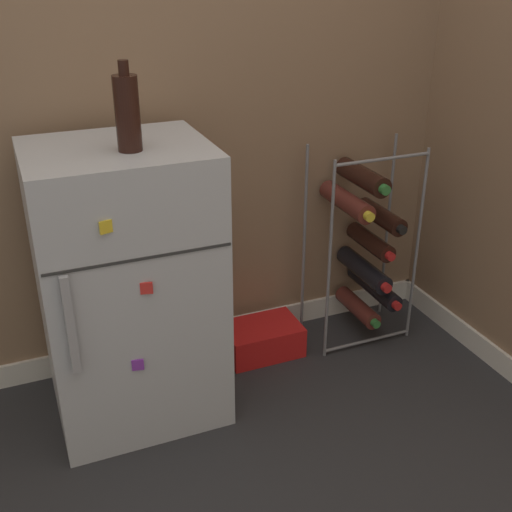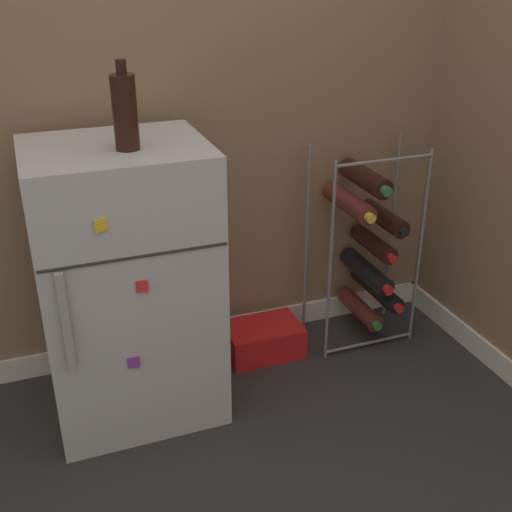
{
  "view_description": "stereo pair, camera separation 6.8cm",
  "coord_description": "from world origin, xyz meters",
  "px_view_note": "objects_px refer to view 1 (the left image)",
  "views": [
    {
      "loc": [
        -0.79,
        -1.43,
        1.45
      ],
      "look_at": [
        -0.01,
        0.46,
        0.46
      ],
      "focal_mm": 45.0,
      "sensor_mm": 36.0,
      "label": 1
    },
    {
      "loc": [
        -0.73,
        -1.45,
        1.45
      ],
      "look_at": [
        -0.01,
        0.46,
        0.46
      ],
      "focal_mm": 45.0,
      "sensor_mm": 36.0,
      "label": 2
    }
  ],
  "objects_px": {
    "mini_fridge": "(129,287)",
    "fridge_top_bottle": "(127,112)",
    "soda_box": "(262,339)",
    "wine_rack": "(365,243)"
  },
  "relations": [
    {
      "from": "soda_box",
      "to": "fridge_top_bottle",
      "type": "height_order",
      "value": "fridge_top_bottle"
    },
    {
      "from": "mini_fridge",
      "to": "fridge_top_bottle",
      "type": "height_order",
      "value": "fridge_top_bottle"
    },
    {
      "from": "fridge_top_bottle",
      "to": "soda_box",
      "type": "bearing_deg",
      "value": 21.35
    },
    {
      "from": "soda_box",
      "to": "mini_fridge",
      "type": "bearing_deg",
      "value": -165.84
    },
    {
      "from": "mini_fridge",
      "to": "soda_box",
      "type": "height_order",
      "value": "mini_fridge"
    },
    {
      "from": "wine_rack",
      "to": "soda_box",
      "type": "bearing_deg",
      "value": 177.85
    },
    {
      "from": "wine_rack",
      "to": "mini_fridge",
      "type": "bearing_deg",
      "value": -173.07
    },
    {
      "from": "mini_fridge",
      "to": "soda_box",
      "type": "relative_size",
      "value": 3.16
    },
    {
      "from": "mini_fridge",
      "to": "soda_box",
      "type": "distance_m",
      "value": 0.67
    },
    {
      "from": "mini_fridge",
      "to": "soda_box",
      "type": "xyz_separation_m",
      "value": [
        0.52,
        0.13,
        -0.4
      ]
    }
  ]
}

